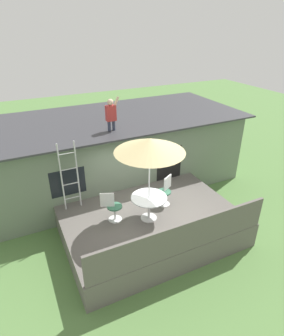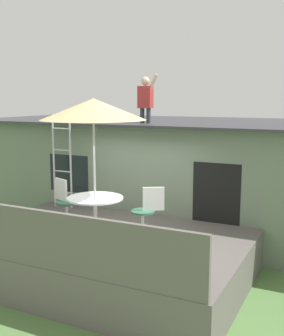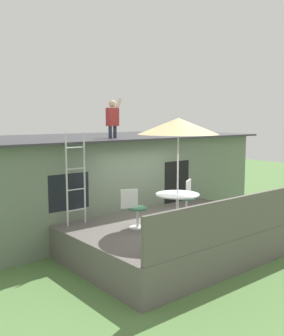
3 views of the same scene
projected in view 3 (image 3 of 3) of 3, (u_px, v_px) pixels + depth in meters
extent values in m
plane|color=#567F42|center=(175.00, 253.00, 9.77)|extent=(40.00, 40.00, 0.00)
cube|color=slate|center=(96.00, 181.00, 12.36)|extent=(10.00, 4.00, 2.72)
cube|color=#38383D|center=(95.00, 137.00, 12.19)|extent=(10.50, 4.50, 0.06)
cube|color=black|center=(69.00, 192.00, 9.53)|extent=(1.10, 0.03, 0.90)
cube|color=black|center=(176.00, 194.00, 11.88)|extent=(1.00, 0.03, 2.00)
cube|color=#605B56|center=(175.00, 237.00, 9.72)|extent=(5.19, 3.76, 0.80)
cube|color=#605B56|center=(236.00, 218.00, 8.21)|extent=(5.09, 0.08, 0.90)
cylinder|color=silver|center=(177.00, 224.00, 9.40)|extent=(0.48, 0.48, 0.03)
cylinder|color=silver|center=(177.00, 209.00, 9.36)|extent=(0.07, 0.07, 0.71)
cylinder|color=silver|center=(178.00, 194.00, 9.31)|extent=(1.04, 1.04, 0.03)
cylinder|color=silver|center=(178.00, 175.00, 9.25)|extent=(0.04, 0.04, 2.40)
cone|color=beige|center=(178.00, 126.00, 9.10)|extent=(1.90, 1.90, 0.38)
cylinder|color=silver|center=(67.00, 180.00, 9.12)|extent=(0.04, 0.04, 2.20)
cylinder|color=silver|center=(85.00, 178.00, 9.42)|extent=(0.04, 0.04, 2.20)
cylinder|color=silver|center=(76.00, 210.00, 9.37)|extent=(0.48, 0.03, 0.03)
cylinder|color=silver|center=(76.00, 189.00, 9.30)|extent=(0.48, 0.03, 0.03)
cylinder|color=silver|center=(76.00, 169.00, 9.24)|extent=(0.48, 0.03, 0.03)
cylinder|color=silver|center=(75.00, 148.00, 9.18)|extent=(0.48, 0.03, 0.03)
cylinder|color=#33384C|center=(110.00, 132.00, 10.87)|extent=(0.10, 0.10, 0.34)
cylinder|color=#33384C|center=(115.00, 132.00, 10.97)|extent=(0.10, 0.10, 0.34)
cube|color=#B73333|center=(112.00, 117.00, 10.86)|extent=(0.32, 0.20, 0.50)
sphere|color=beige|center=(112.00, 104.00, 10.82)|extent=(0.20, 0.20, 0.20)
cylinder|color=beige|center=(118.00, 106.00, 10.94)|extent=(0.26, 0.08, 0.44)
cylinder|color=silver|center=(138.00, 227.00, 9.12)|extent=(0.40, 0.40, 0.02)
cylinder|color=silver|center=(138.00, 218.00, 9.09)|extent=(0.06, 0.06, 0.44)
cylinder|color=#33664C|center=(138.00, 208.00, 9.06)|extent=(0.44, 0.44, 0.04)
cube|color=silver|center=(129.00, 199.00, 8.97)|extent=(0.39, 0.19, 0.44)
cylinder|color=silver|center=(186.00, 215.00, 10.22)|extent=(0.40, 0.40, 0.02)
cylinder|color=silver|center=(186.00, 207.00, 10.19)|extent=(0.06, 0.06, 0.44)
cylinder|color=#33664C|center=(186.00, 198.00, 10.16)|extent=(0.44, 0.44, 0.04)
cube|color=silver|center=(188.00, 188.00, 10.32)|extent=(0.37, 0.24, 0.44)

